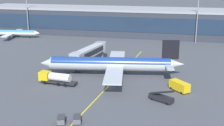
# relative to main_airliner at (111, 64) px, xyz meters

# --- Properties ---
(ground_plane) EXTENTS (700.00, 700.00, 0.00)m
(ground_plane) POSITION_rel_main_airliner_xyz_m (1.55, -9.80, -3.63)
(ground_plane) COLOR #47494F
(apron_lead_in_line) EXTENTS (6.79, 79.76, 0.01)m
(apron_lead_in_line) POSITION_rel_main_airliner_xyz_m (1.39, -7.80, -3.63)
(apron_lead_in_line) COLOR yellow
(apron_lead_in_line) RESTS_ON ground_plane
(terminal_building) EXTENTS (165.87, 21.41, 13.38)m
(terminal_building) POSITION_rel_main_airliner_xyz_m (2.28, 66.18, 3.07)
(terminal_building) COLOR #2D333D
(terminal_building) RESTS_ON ground_plane
(main_airliner) EXTENTS (42.96, 34.34, 11.05)m
(main_airliner) POSITION_rel_main_airliner_xyz_m (0.00, 0.00, 0.00)
(main_airliner) COLOR #B2B7BC
(main_airliner) RESTS_ON ground_plane
(jet_bridge) EXTENTS (7.11, 20.74, 6.33)m
(jet_bridge) POSITION_rel_main_airliner_xyz_m (-9.27, 9.19, 1.02)
(jet_bridge) COLOR #B2B7BC
(jet_bridge) RESTS_ON ground_plane
(fuel_tanker) EXTENTS (11.00, 3.59, 3.25)m
(fuel_tanker) POSITION_rel_main_airliner_xyz_m (-13.41, -10.75, -1.89)
(fuel_tanker) COLOR #232326
(fuel_tanker) RESTS_ON ground_plane
(lavatory_truck) EXTENTS (5.61, 5.83, 2.50)m
(lavatory_truck) POSITION_rel_main_airliner_xyz_m (20.04, -8.45, -2.21)
(lavatory_truck) COLOR yellow
(lavatory_truck) RESTS_ON ground_plane
(belt_loader) EXTENTS (6.69, 4.55, 3.49)m
(belt_loader) POSITION_rel_main_airliner_xyz_m (16.06, -16.65, -2.64)
(belt_loader) COLOR black
(belt_loader) RESTS_ON ground_plane
(baggage_cart_0) EXTENTS (2.28, 2.99, 1.48)m
(baggage_cart_0) POSITION_rel_main_airliner_xyz_m (-2.90, -32.62, -2.85)
(baggage_cart_0) COLOR #595B60
(baggage_cart_0) RESTS_ON ground_plane
(baggage_cart_1) EXTENTS (2.28, 2.99, 1.48)m
(baggage_cart_1) POSITION_rel_main_airliner_xyz_m (0.15, -31.66, -2.85)
(baggage_cart_1) COLOR #595B60
(baggage_cart_1) RESTS_ON ground_plane
(commuter_jet_far) EXTENTS (25.69, 20.47, 7.12)m
(commuter_jet_far) POSITION_rel_main_airliner_xyz_m (-58.84, 46.01, -1.10)
(commuter_jet_far) COLOR white
(commuter_jet_far) RESTS_ON ground_plane
(apron_light_mast_0) EXTENTS (2.80, 0.50, 23.45)m
(apron_light_mast_0) POSITION_rel_main_airliner_xyz_m (-55.37, 54.22, 10.08)
(apron_light_mast_0) COLOR gray
(apron_light_mast_0) RESTS_ON ground_plane
(apron_light_mast_1) EXTENTS (2.80, 0.50, 20.31)m
(apron_light_mast_1) POSITION_rel_main_airliner_xyz_m (25.94, 54.22, 8.45)
(apron_light_mast_1) COLOR gray
(apron_light_mast_1) RESTS_ON ground_plane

